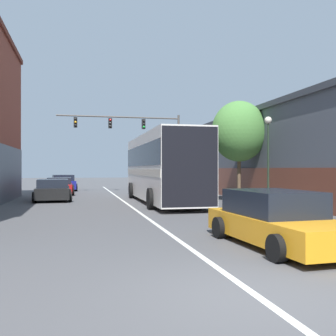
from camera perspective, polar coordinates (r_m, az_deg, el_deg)
The scene contains 11 objects.
ground_plane at distance 6.27m, azimuth 12.65°, elevation -17.59°, with size 160.00×160.00×0.00m, color #4C4C4F.
lane_center_line at distance 20.73m, azimuth -5.75°, elevation -5.33°, with size 0.14×42.17×0.01m.
building_right_storefront at distance 25.49m, azimuth 19.34°, elevation 2.11°, with size 7.39×29.05×5.51m.
bus at distance 21.94m, azimuth -0.85°, elevation 0.40°, with size 2.89×11.61×3.73m.
hatchback_foreground at distance 10.06m, azimuth 15.46°, elevation -7.27°, with size 2.25×4.75×1.34m.
parked_car_left_near at distance 24.44m, azimuth -16.34°, elevation -3.11°, with size 2.25×4.42×1.27m.
parked_car_left_mid at distance 35.18m, azimuth -15.01°, elevation -2.12°, with size 2.49×4.26×1.37m.
parked_car_left_far at distance 29.96m, azimuth -15.49°, elevation -2.56°, with size 2.17×4.70×1.24m.
traffic_signal_gantry at distance 32.05m, azimuth -4.35°, elevation 5.09°, with size 9.90×0.36×6.35m.
street_lamp at distance 20.04m, azimuth 14.33°, elevation 2.55°, with size 0.36×0.36×4.47m.
street_tree_near at distance 23.02m, azimuth 10.27°, elevation 5.24°, with size 3.17×2.86×5.79m.
Camera 1 is at (-2.58, -5.40, 1.88)m, focal length 42.00 mm.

